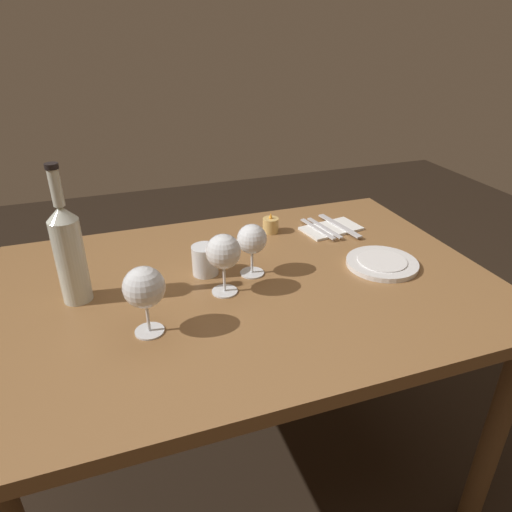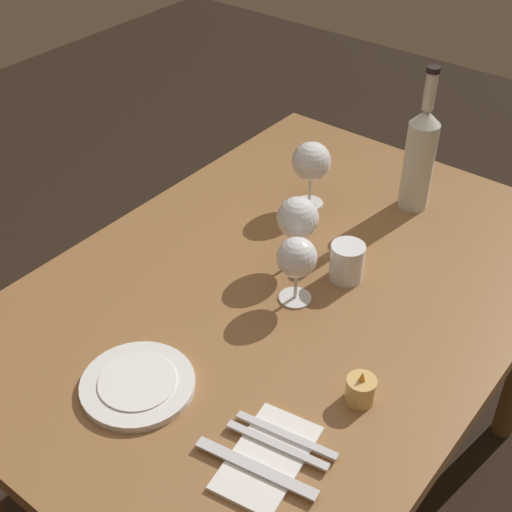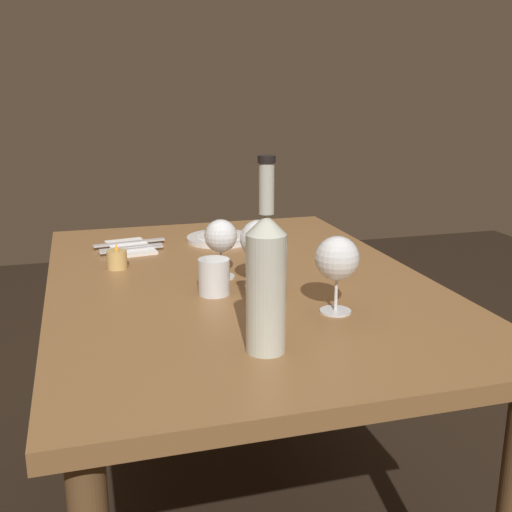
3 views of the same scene
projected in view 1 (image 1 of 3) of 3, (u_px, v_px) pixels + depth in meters
The scene contains 13 objects.
ground_plane at pixel (250, 469), 1.58m from camera, with size 6.00×6.00×0.00m, color black.
dining_table at pixel (248, 310), 1.28m from camera, with size 1.30×0.90×0.74m.
wine_glass_left at pixel (252, 240), 1.23m from camera, with size 0.08×0.08×0.15m.
wine_glass_right at pixel (223, 253), 1.14m from camera, with size 0.09×0.09×0.16m.
wine_glass_centre at pixel (144, 289), 0.99m from camera, with size 0.09×0.09×0.16m.
wine_bottle at pixel (69, 251), 1.10m from camera, with size 0.07×0.07×0.35m.
water_tumbler at pixel (205, 261), 1.26m from camera, with size 0.07×0.07×0.08m.
votive_candle at pixel (271, 226), 1.51m from camera, with size 0.05×0.05×0.07m.
dinner_plate at pixel (382, 263), 1.31m from camera, with size 0.20×0.20×0.02m.
folded_napkin at pixel (331, 229), 1.53m from camera, with size 0.21×0.14×0.01m.
fork_inner at pixel (324, 228), 1.52m from camera, with size 0.04×0.18×0.00m.
fork_outer at pixel (318, 229), 1.52m from camera, with size 0.04×0.18×0.00m.
table_knife at pixel (339, 226), 1.54m from camera, with size 0.05×0.21×0.00m.
Camera 1 is at (-0.33, -1.01, 1.37)m, focal length 32.56 mm.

